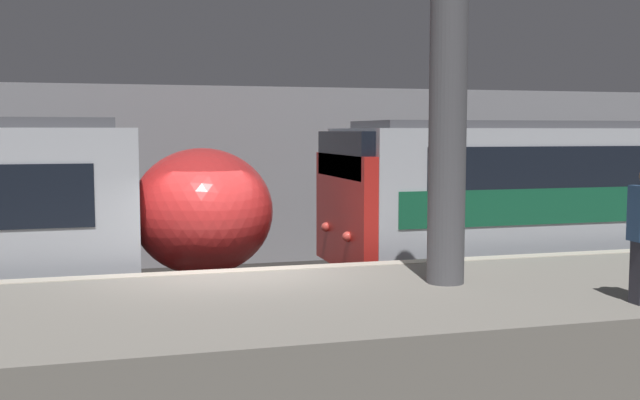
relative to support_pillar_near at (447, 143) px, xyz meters
The scene contains 4 objects.
ground_plane 4.30m from the support_pillar_near, 145.09° to the left, with size 120.00×120.00×0.00m, color #282623.
platform 3.53m from the support_pillar_near, behind, with size 40.00×4.12×1.11m.
station_rear_barrier 8.77m from the support_pillar_near, 106.90° to the left, with size 50.00×0.15×4.19m.
support_pillar_near is the anchor object (origin of this frame).
Camera 1 is at (-1.73, -10.89, 3.14)m, focal length 42.00 mm.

